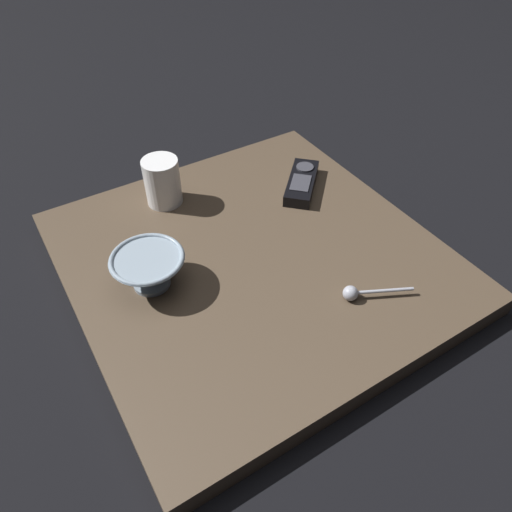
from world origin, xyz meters
The scene contains 6 objects.
ground_plane centered at (0.00, 0.00, 0.00)m, with size 6.00×6.00×0.00m, color black.
table centered at (0.00, 0.00, 0.02)m, with size 0.66×0.65×0.04m.
cereal_bowl centered at (-0.02, -0.19, 0.08)m, with size 0.13×0.13×0.06m.
coffee_mug centered at (-0.23, -0.07, 0.09)m, with size 0.07×0.07×0.10m.
teaspoon centered at (0.19, 0.09, 0.06)m, with size 0.06×0.11×0.03m.
tv_remote_near centered at (-0.12, 0.20, 0.06)m, with size 0.15×0.14×0.03m.
Camera 1 is at (0.56, -0.34, 0.66)m, focal length 33.79 mm.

